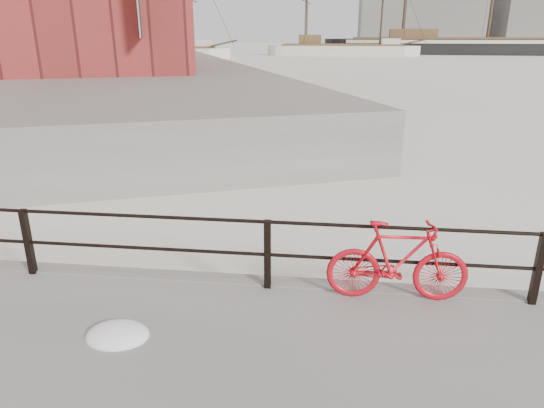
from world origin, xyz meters
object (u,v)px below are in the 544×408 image
(workboat_far, at_px, (97,72))
(barque_black, at_px, (485,54))
(schooner_mid, at_px, (342,56))
(workboat_near, at_px, (75,85))
(bicycle, at_px, (398,261))
(schooner_left, at_px, (152,58))

(workboat_far, bearing_deg, barque_black, 29.86)
(schooner_mid, xyz_separation_m, workboat_near, (-20.97, -54.06, 0.00))
(bicycle, height_order, schooner_left, schooner_left)
(bicycle, relative_size, workboat_near, 0.14)
(workboat_far, bearing_deg, schooner_left, 84.83)
(barque_black, height_order, schooner_left, barque_black)
(schooner_mid, bearing_deg, bicycle, -86.45)
(workboat_far, bearing_deg, bicycle, -74.00)
(workboat_far, bearing_deg, schooner_mid, 44.39)
(barque_black, bearing_deg, schooner_left, -154.97)
(bicycle, distance_m, schooner_mid, 84.01)
(barque_black, relative_size, workboat_far, 6.36)
(schooner_left, distance_m, workboat_far, 28.92)
(barque_black, bearing_deg, workboat_near, -123.22)
(barque_black, bearing_deg, workboat_far, -131.96)
(bicycle, bearing_deg, workboat_near, 122.28)
(schooner_mid, bearing_deg, workboat_far, -117.47)
(barque_black, height_order, schooner_mid, barque_black)
(schooner_left, xyz_separation_m, workboat_far, (4.58, -28.55, 0.00))
(workboat_near, bearing_deg, workboat_far, 82.89)
(schooner_left, relative_size, workboat_near, 1.97)
(barque_black, relative_size, schooner_left, 2.54)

